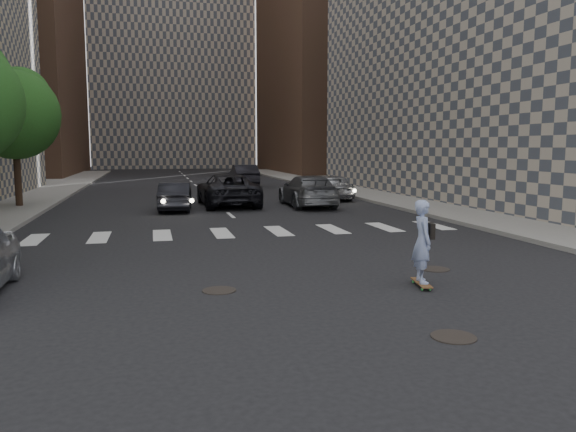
% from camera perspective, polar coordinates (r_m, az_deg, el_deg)
% --- Properties ---
extents(ground, '(160.00, 160.00, 0.00)m').
position_cam_1_polar(ground, '(10.97, 4.30, -8.51)').
color(ground, black).
rests_on(ground, ground).
extents(sidewalk_right, '(13.00, 80.00, 0.15)m').
position_cam_1_polar(sidewalk_right, '(35.03, 16.91, 2.02)').
color(sidewalk_right, gray).
rests_on(sidewalk_right, ground).
extents(building_right, '(15.00, 33.00, 22.00)m').
position_cam_1_polar(building_right, '(36.79, 24.49, 19.04)').
color(building_right, '#ADA08E').
rests_on(building_right, ground).
extents(tower_right, '(18.00, 24.00, 36.00)m').
position_cam_1_polar(tower_right, '(70.72, 6.26, 19.27)').
color(tower_right, brown).
rests_on(tower_right, ground).
extents(tower_center, '(22.00, 20.00, 48.00)m').
position_cam_1_polar(tower_center, '(90.60, -11.94, 20.30)').
color(tower_center, '#ADA08E').
rests_on(tower_center, ground).
extents(tree_c, '(4.20, 4.20, 6.60)m').
position_cam_1_polar(tree_c, '(29.89, -25.94, 9.60)').
color(tree_c, '#382619').
rests_on(tree_c, sidewalk_left).
extents(manhole_a, '(0.70, 0.70, 0.02)m').
position_cam_1_polar(manhole_a, '(9.25, 16.47, -11.69)').
color(manhole_a, black).
rests_on(manhole_a, ground).
extents(manhole_b, '(0.70, 0.70, 0.02)m').
position_cam_1_polar(manhole_b, '(11.70, -7.00, -7.51)').
color(manhole_b, black).
rests_on(manhole_b, ground).
extents(manhole_c, '(0.70, 0.70, 0.02)m').
position_cam_1_polar(manhole_c, '(14.04, 14.70, -5.24)').
color(manhole_c, black).
rests_on(manhole_c, ground).
extents(skateboarder, '(0.53, 0.95, 1.85)m').
position_cam_1_polar(skateboarder, '(12.08, 13.53, -2.54)').
color(skateboarder, brown).
rests_on(skateboarder, ground).
extents(traffic_car_a, '(1.74, 4.11, 1.32)m').
position_cam_1_polar(traffic_car_a, '(26.60, -11.37, 1.97)').
color(traffic_car_a, black).
rests_on(traffic_car_a, ground).
extents(traffic_car_b, '(2.30, 5.39, 1.55)m').
position_cam_1_polar(traffic_car_b, '(27.95, 2.01, 2.57)').
color(traffic_car_b, '#56585D').
rests_on(traffic_car_b, ground).
extents(traffic_car_c, '(2.75, 5.81, 1.60)m').
position_cam_1_polar(traffic_car_c, '(28.37, -6.16, 2.66)').
color(traffic_car_c, black).
rests_on(traffic_car_c, ground).
extents(traffic_car_d, '(1.72, 4.24, 1.44)m').
position_cam_1_polar(traffic_car_d, '(31.68, 4.37, 2.99)').
color(traffic_car_d, '#A9AAB0').
rests_on(traffic_car_d, ground).
extents(traffic_car_e, '(1.84, 4.98, 1.63)m').
position_cam_1_polar(traffic_car_e, '(42.65, -4.50, 4.14)').
color(traffic_car_e, black).
rests_on(traffic_car_e, ground).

